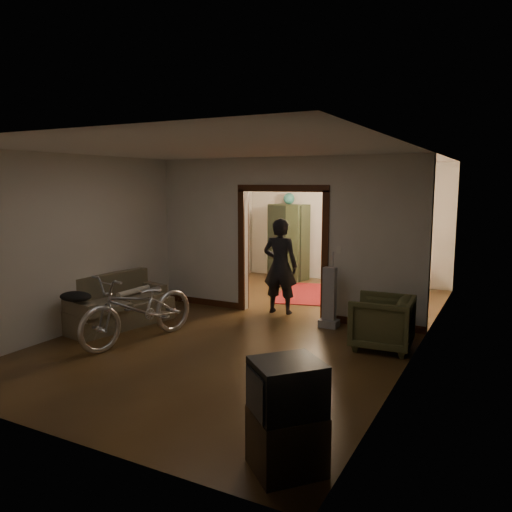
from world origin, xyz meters
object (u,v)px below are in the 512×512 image
Objects in this scene: armchair at (382,322)px; locker at (289,242)px; sofa at (117,301)px; person at (280,266)px; bicycle at (139,308)px; desk at (378,271)px.

armchair is 5.35m from locker.
sofa is 2.15× the size of armchair.
locker reaches higher than person.
sofa is at bearing 162.68° from bicycle.
locker reaches higher than sofa.
bicycle is (0.92, -0.52, 0.11)m from sofa.
armchair is at bearing -77.76° from desk.
locker reaches higher than desk.
desk is at bearing 79.31° from bicycle.
armchair is at bearing 23.24° from sofa.
person is at bearing 55.32° from sofa.
bicycle is 5.56m from locker.
bicycle is at bearing -76.78° from locker.
sofa is 5.76m from desk.
desk is (3.15, 4.82, -0.00)m from sofa.
person reaches higher than desk.
locker reaches higher than bicycle.
armchair is at bearing 145.39° from person.
person is 3.28m from locker.
desk is at bearing 68.35° from sofa.
armchair is 0.46× the size of locker.
locker is at bearing 102.46° from bicycle.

